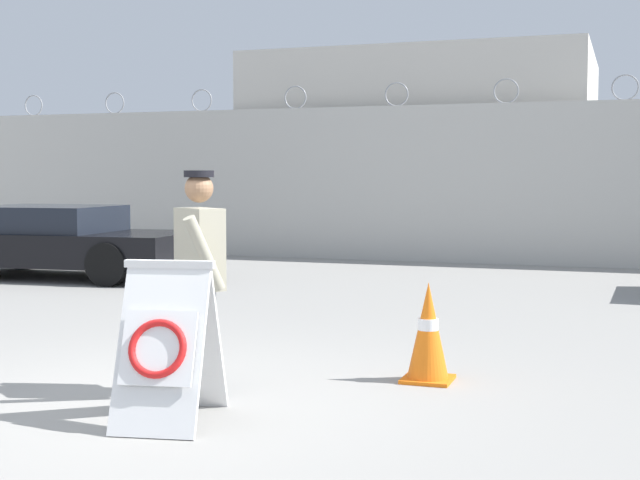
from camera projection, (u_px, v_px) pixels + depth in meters
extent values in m
plane|color=gray|center=(152.00, 404.00, 6.41)|extent=(90.00, 90.00, 0.00)
cube|color=beige|center=(449.00, 184.00, 16.81)|extent=(36.00, 0.30, 2.97)
torus|color=gray|center=(34.00, 106.00, 19.73)|extent=(0.47, 0.03, 0.47)
torus|color=gray|center=(115.00, 103.00, 19.06)|extent=(0.47, 0.03, 0.47)
torus|color=gray|center=(202.00, 100.00, 18.38)|extent=(0.47, 0.03, 0.47)
torus|color=gray|center=(295.00, 98.00, 17.70)|extent=(0.47, 0.03, 0.47)
torus|color=gray|center=(397.00, 94.00, 17.02)|extent=(0.47, 0.03, 0.47)
torus|color=gray|center=(506.00, 91.00, 16.34)|extent=(0.47, 0.03, 0.47)
torus|color=gray|center=(625.00, 87.00, 15.67)|extent=(0.47, 0.03, 0.47)
cube|color=beige|center=(429.00, 154.00, 20.44)|extent=(7.20, 5.71, 4.27)
cube|color=white|center=(160.00, 350.00, 5.74)|extent=(0.64, 0.55, 1.05)
cube|color=white|center=(180.00, 339.00, 6.15)|extent=(0.64, 0.55, 1.05)
cube|color=white|center=(169.00, 264.00, 5.91)|extent=(0.61, 0.17, 0.05)
cube|color=white|center=(158.00, 348.00, 5.70)|extent=(0.51, 0.28, 0.46)
torus|color=red|center=(157.00, 349.00, 5.69)|extent=(0.42, 0.26, 0.38)
cylinder|color=#232838|center=(195.00, 340.00, 6.77)|extent=(0.15, 0.15, 0.79)
cylinder|color=#232838|center=(206.00, 343.00, 6.63)|extent=(0.15, 0.15, 0.79)
cube|color=gray|center=(200.00, 249.00, 6.65)|extent=(0.46, 0.42, 0.61)
sphere|color=#936B4C|center=(199.00, 188.00, 6.62)|extent=(0.21, 0.21, 0.21)
cylinder|color=gray|center=(184.00, 245.00, 6.86)|extent=(0.09, 0.09, 0.58)
cylinder|color=gray|center=(204.00, 254.00, 6.38)|extent=(0.26, 0.32, 0.56)
cylinder|color=black|center=(199.00, 174.00, 6.61)|extent=(0.23, 0.23, 0.05)
cube|color=orange|center=(428.00, 379.00, 7.13)|extent=(0.39, 0.39, 0.03)
cone|color=orange|center=(428.00, 330.00, 7.10)|extent=(0.33, 0.33, 0.77)
cylinder|color=white|center=(428.00, 325.00, 7.10)|extent=(0.17, 0.17, 0.11)
cylinder|color=black|center=(160.00, 254.00, 14.90)|extent=(0.67, 0.25, 0.65)
cylinder|color=black|center=(107.00, 264.00, 13.18)|extent=(0.67, 0.25, 0.65)
cylinder|color=black|center=(22.00, 251.00, 15.58)|extent=(0.67, 0.25, 0.65)
cube|color=black|center=(61.00, 247.00, 14.37)|extent=(4.37, 2.20, 0.51)
cube|color=black|center=(48.00, 219.00, 14.39)|extent=(2.15, 1.85, 0.41)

